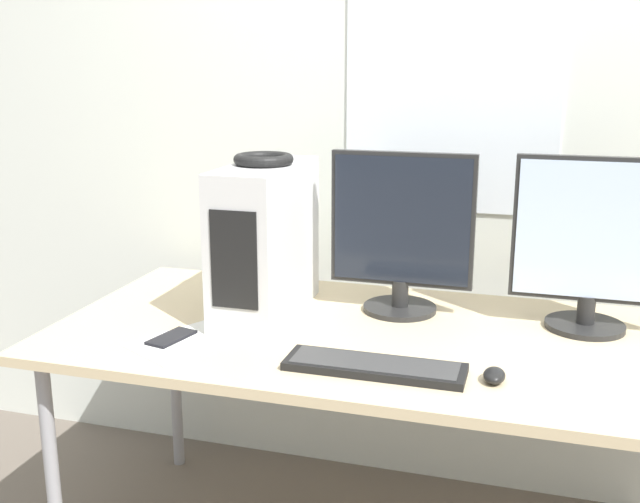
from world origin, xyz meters
TOP-DOWN VIEW (x-y plane):
  - wall_back at (-0.00, 1.02)m, footprint 8.00×0.07m
  - desk at (0.00, 0.45)m, footprint 2.19×0.89m
  - pc_tower at (-0.54, 0.52)m, footprint 0.19×0.47m
  - headphones at (-0.54, 0.52)m, footprint 0.17×0.17m
  - monitor_main at (-0.15, 0.65)m, footprint 0.43×0.22m
  - monitor_right_near at (0.38, 0.65)m, footprint 0.43×0.22m
  - keyboard at (-0.13, 0.19)m, footprint 0.45×0.13m
  - mouse at (0.16, 0.20)m, footprint 0.05×0.08m
  - cell_phone at (-0.71, 0.24)m, footprint 0.10×0.15m
  - paper_sheet_front at (-0.66, 0.24)m, footprint 0.33×0.36m

SIDE VIEW (x-z plane):
  - desk at x=0.00m, z-range 0.33..1.08m
  - paper_sheet_front at x=-0.66m, z-range 0.75..0.75m
  - cell_phone at x=-0.71m, z-range 0.75..0.76m
  - keyboard at x=-0.13m, z-range 0.75..0.77m
  - mouse at x=0.16m, z-range 0.75..0.78m
  - pc_tower at x=-0.54m, z-range 0.75..1.20m
  - monitor_main at x=-0.15m, z-range 0.75..1.24m
  - monitor_right_near at x=0.38m, z-range 0.75..1.24m
  - headphones at x=-0.54m, z-range 1.20..1.23m
  - wall_back at x=0.00m, z-range 0.00..2.70m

